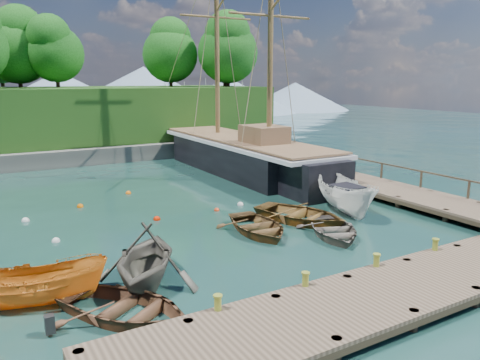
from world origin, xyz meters
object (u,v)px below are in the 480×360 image
object	(u,v)px
rowboat_3	(333,236)
rowboat_4	(300,222)
rowboat_1	(146,285)
rowboat_0	(125,318)
cabin_boat_white	(346,213)
motorboat_orange	(44,305)
rowboat_2	(258,233)
schooner	(241,157)

from	to	relation	value
rowboat_3	rowboat_4	size ratio (longest dim) A/B	0.83
rowboat_4	rowboat_1	bearing A→B (deg)	177.00
rowboat_0	rowboat_4	distance (m)	11.19
rowboat_0	cabin_boat_white	distance (m)	13.91
rowboat_0	rowboat_4	size ratio (longest dim) A/B	0.91
rowboat_1	cabin_boat_white	world-z (taller)	rowboat_1
cabin_boat_white	motorboat_orange	bearing A→B (deg)	-150.99
rowboat_3	cabin_boat_white	world-z (taller)	cabin_boat_white
rowboat_2	rowboat_0	bearing A→B (deg)	-142.41
rowboat_2	schooner	xyz separation A→B (m)	(6.61, 12.66, 1.08)
rowboat_2	cabin_boat_white	world-z (taller)	cabin_boat_white
rowboat_2	rowboat_3	bearing A→B (deg)	-31.07
cabin_boat_white	rowboat_0	bearing A→B (deg)	-141.22
motorboat_orange	schooner	world-z (taller)	schooner
schooner	motorboat_orange	bearing A→B (deg)	-135.79
rowboat_3	cabin_boat_white	size ratio (longest dim) A/B	0.75
rowboat_0	rowboat_3	size ratio (longest dim) A/B	1.10
rowboat_1	rowboat_4	distance (m)	9.31
schooner	rowboat_0	bearing A→B (deg)	-128.52
rowboat_0	rowboat_4	bearing A→B (deg)	-9.01
schooner	rowboat_4	bearing A→B (deg)	-107.00
rowboat_4	motorboat_orange	xyz separation A→B (m)	(-12.00, -2.82, 0.00)
rowboat_4	schooner	xyz separation A→B (m)	(3.93, 12.28, 1.08)
schooner	rowboat_2	bearing A→B (deg)	-116.83
schooner	rowboat_1	bearing A→B (deg)	-128.98
rowboat_2	rowboat_3	size ratio (longest dim) A/B	1.06
rowboat_1	cabin_boat_white	bearing A→B (deg)	46.08
motorboat_orange	rowboat_3	bearing A→B (deg)	-73.29
rowboat_4	motorboat_orange	bearing A→B (deg)	171.16
rowboat_0	rowboat_3	distance (m)	10.33
motorboat_orange	rowboat_2	bearing A→B (deg)	-60.61
rowboat_3	cabin_boat_white	xyz separation A→B (m)	(3.00, 2.42, 0.00)
motorboat_orange	schooner	bearing A→B (deg)	-31.79
cabin_boat_white	rowboat_2	bearing A→B (deg)	-157.70
rowboat_0	cabin_boat_white	bearing A→B (deg)	-14.27
rowboat_1	rowboat_2	distance (m)	6.67
rowboat_3	schooner	xyz separation A→B (m)	(3.97, 14.68, 1.08)
rowboat_1	motorboat_orange	bearing A→B (deg)	-152.46
rowboat_3	motorboat_orange	size ratio (longest dim) A/B	1.00
rowboat_4	schooner	bearing A→B (deg)	50.19
rowboat_3	schooner	world-z (taller)	schooner
rowboat_3	schooner	bearing A→B (deg)	98.68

